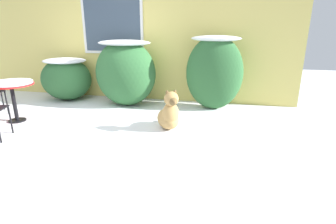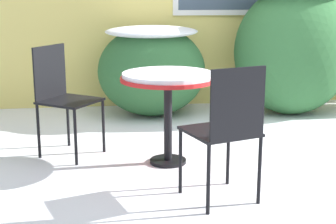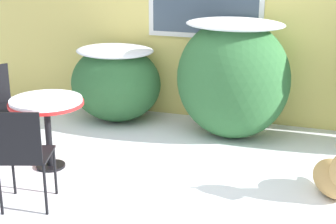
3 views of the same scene
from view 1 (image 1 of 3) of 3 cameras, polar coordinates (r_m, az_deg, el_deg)
name	(u,v)px [view 1 (image 1 of 3)]	position (r m, az deg, el deg)	size (l,w,h in m)	color
ground_plane	(67,128)	(4.66, -21.06, -3.36)	(16.00, 16.00, 0.00)	white
house_wall	(115,27)	(6.30, -11.37, 17.76)	(8.00, 0.10, 3.22)	#E5D16B
shrub_left	(66,78)	(6.47, -21.26, 7.00)	(1.14, 0.99, 0.95)	#2D6033
shrub_middle	(126,72)	(5.62, -9.24, 8.67)	(1.29, 0.94, 1.37)	#2D6033
shrub_right	(214,71)	(5.34, 10.05, 8.70)	(1.13, 0.65, 1.46)	#2D6033
patio_table	(11,87)	(5.26, -30.94, 4.69)	(0.73, 0.73, 0.72)	black
dog	(169,115)	(4.23, 0.23, -0.61)	(0.54, 0.69, 0.68)	tan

